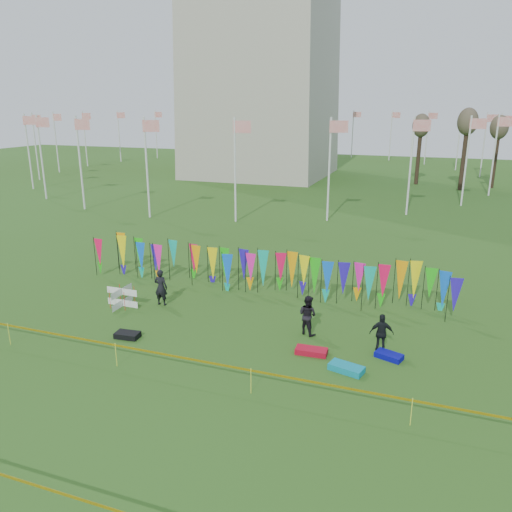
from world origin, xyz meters
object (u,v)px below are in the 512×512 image
(person_mid, at_px, (308,315))
(kite_bag_red, at_px, (311,351))
(person_left, at_px, (161,287))
(kite_bag_black, at_px, (127,335))
(kite_bag_blue, at_px, (389,356))
(box_kite, at_px, (122,297))
(person_right, at_px, (382,333))
(kite_bag_teal, at_px, (346,368))

(person_mid, xyz_separation_m, kite_bag_red, (0.58, -1.62, -0.71))
(person_left, height_order, kite_bag_black, person_left)
(kite_bag_blue, bearing_deg, person_mid, 163.61)
(box_kite, distance_m, person_mid, 8.67)
(box_kite, xyz_separation_m, person_left, (1.58, 0.79, 0.40))
(kite_bag_red, relative_size, kite_bag_black, 1.23)
(box_kite, height_order, person_mid, person_mid)
(person_mid, xyz_separation_m, person_right, (2.97, -0.56, -0.06))
(person_mid, bearing_deg, kite_bag_blue, -173.69)
(person_left, xyz_separation_m, kite_bag_red, (7.66, -2.29, -0.75))
(person_mid, bearing_deg, person_right, -167.91)
(kite_bag_blue, relative_size, kite_bag_black, 1.01)
(kite_bag_red, distance_m, kite_bag_black, 7.30)
(person_left, bearing_deg, kite_bag_black, 94.29)
(person_right, distance_m, kite_bag_blue, 0.85)
(kite_bag_blue, bearing_deg, box_kite, 175.91)
(box_kite, height_order, kite_bag_black, box_kite)
(person_mid, height_order, kite_bag_teal, person_mid)
(person_left, bearing_deg, box_kite, 23.28)
(box_kite, relative_size, person_mid, 0.55)
(kite_bag_black, bearing_deg, person_left, 97.64)
(person_left, height_order, person_mid, person_left)
(person_right, bearing_deg, box_kite, -13.21)
(person_left, bearing_deg, person_mid, 171.24)
(person_right, xyz_separation_m, kite_bag_black, (-9.59, -2.24, -0.64))
(person_mid, xyz_separation_m, kite_bag_blue, (3.32, -0.98, -0.72))
(box_kite, bearing_deg, kite_bag_blue, -4.09)
(box_kite, distance_m, kite_bag_teal, 10.94)
(person_left, bearing_deg, person_right, 169.69)
(kite_bag_red, height_order, kite_bag_black, kite_bag_black)
(kite_bag_black, relative_size, kite_bag_teal, 0.80)
(kite_bag_blue, height_order, kite_bag_black, kite_bag_black)
(kite_bag_red, height_order, kite_bag_teal, kite_bag_teal)
(kite_bag_blue, relative_size, kite_bag_red, 0.82)
(person_left, relative_size, kite_bag_black, 1.80)
(person_right, distance_m, kite_bag_teal, 2.19)
(kite_bag_black, bearing_deg, person_mid, 22.86)
(person_left, xyz_separation_m, kite_bag_blue, (10.41, -1.65, -0.75))
(person_mid, height_order, person_right, person_mid)
(kite_bag_blue, distance_m, kite_bag_red, 2.82)
(box_kite, relative_size, kite_bag_blue, 0.93)
(person_left, distance_m, kite_bag_blue, 10.57)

